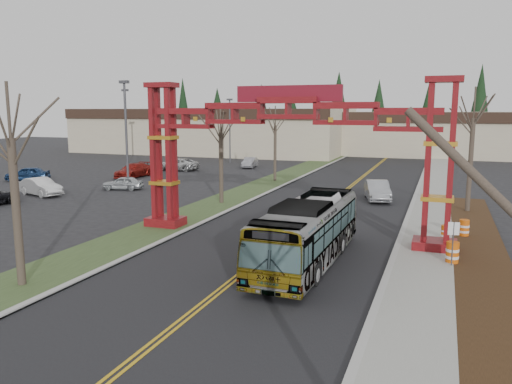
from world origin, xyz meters
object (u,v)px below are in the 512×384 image
at_px(light_pole_near, 126,127).
at_px(retail_building_west, 215,130).
at_px(parked_car_far_b, 178,164).
at_px(barrel_mid, 445,233).
at_px(parked_car_near_b, 41,187).
at_px(light_pole_mid, 126,122).
at_px(parked_car_mid_a, 134,170).
at_px(silver_sedan, 377,190).
at_px(parked_car_far_a, 250,163).
at_px(gateway_arch, 288,133).
at_px(parked_car_mid_b, 27,174).
at_px(barrel_north, 464,229).
at_px(bare_tree_median_mid, 221,133).
at_px(parked_car_near_a, 123,183).
at_px(retail_building_east, 456,133).
at_px(barrel_south, 452,253).
at_px(bare_tree_right_far, 473,119).
at_px(light_pole_far, 230,126).
at_px(street_sign, 453,235).
at_px(bare_tree_median_far, 275,126).
at_px(transit_bus, 308,232).
at_px(bare_tree_median_near, 11,139).

bearing_deg(light_pole_near, retail_building_west, 104.38).
relative_size(parked_car_far_b, barrel_mid, 5.95).
xyz_separation_m(parked_car_near_b, light_pole_mid, (-7.16, 22.96, 5.02)).
bearing_deg(parked_car_mid_a, silver_sedan, -9.43).
bearing_deg(parked_car_far_a, light_pole_near, -109.76).
distance_m(gateway_arch, parked_car_far_a, 36.13).
height_order(parked_car_mid_b, barrel_north, parked_car_mid_b).
height_order(parked_car_far_b, bare_tree_median_mid, bare_tree_median_mid).
bearing_deg(parked_car_near_a, parked_car_mid_b, -113.63).
xyz_separation_m(retail_building_east, barrel_south, (-1.17, -64.10, -2.95)).
relative_size(parked_car_far_b, bare_tree_right_far, 0.60).
distance_m(gateway_arch, parked_car_mid_a, 30.80).
bearing_deg(light_pole_far, parked_car_far_b, -103.43).
height_order(silver_sedan, parked_car_mid_b, silver_sedan).
relative_size(parked_car_near_a, light_pole_far, 0.41).
height_order(street_sign, barrel_mid, street_sign).
distance_m(silver_sedan, parked_car_far_b, 28.40).
relative_size(retail_building_east, bare_tree_median_far, 4.93).
relative_size(light_pole_far, barrel_south, 7.90).
bearing_deg(parked_car_far_b, barrel_south, 51.15).
bearing_deg(transit_bus, parked_car_mid_a, 138.64).
relative_size(bare_tree_median_far, light_pole_mid, 0.77).
height_order(parked_car_far_b, street_sign, street_sign).
relative_size(parked_car_far_a, parked_car_far_b, 0.75).
height_order(parked_car_near_b, parked_car_mid_b, parked_car_near_b).
bearing_deg(parked_car_mid_b, bare_tree_median_mid, 55.89).
xyz_separation_m(parked_car_near_b, bare_tree_median_far, (16.07, 15.42, 4.92)).
bearing_deg(barrel_south, retail_building_east, 88.95).
xyz_separation_m(silver_sedan, bare_tree_right_far, (6.70, -2.68, 5.83)).
height_order(retail_building_west, parked_car_near_a, retail_building_west).
bearing_deg(retail_building_west, parked_car_far_a, -55.04).
xyz_separation_m(parked_car_far_b, bare_tree_median_mid, (14.21, -18.21, 4.77)).
relative_size(parked_car_mid_b, parked_car_far_a, 1.10).
bearing_deg(retail_building_east, silver_sedan, -97.98).
xyz_separation_m(bare_tree_right_far, barrel_mid, (-1.48, -9.05, -6.19)).
xyz_separation_m(parked_car_near_b, bare_tree_right_far, (34.07, 5.19, 5.88)).
bearing_deg(bare_tree_right_far, retail_building_east, 90.00).
distance_m(bare_tree_median_near, light_pole_mid, 46.98).
relative_size(bare_tree_median_mid, barrel_south, 6.88).
bearing_deg(barrel_south, silver_sedan, 108.67).
xyz_separation_m(transit_bus, bare_tree_median_mid, (-10.35, 12.76, 3.97)).
distance_m(transit_bus, bare_tree_right_far, 18.29).
bearing_deg(light_pole_near, bare_tree_median_mid, -18.59).
xyz_separation_m(gateway_arch, parked_car_near_b, (-24.07, 6.33, -5.22)).
height_order(street_sign, barrel_north, street_sign).
xyz_separation_m(retail_building_west, retail_building_east, (40.00, 8.00, -0.25)).
xyz_separation_m(bare_tree_right_far, light_pole_near, (-29.31, 0.75, -0.89)).
xyz_separation_m(gateway_arch, parked_car_mid_b, (-32.18, 12.97, -5.24)).
xyz_separation_m(parked_car_near_a, bare_tree_median_near, (11.38, -23.06, 5.47)).
bearing_deg(parked_car_near_b, light_pole_far, 8.48).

